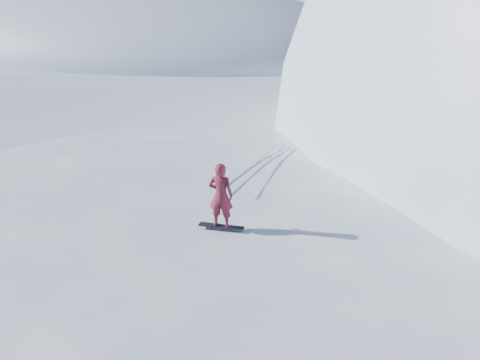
{
  "coord_description": "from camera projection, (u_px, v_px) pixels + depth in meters",
  "views": [
    {
      "loc": [
        7.45,
        -9.49,
        8.17
      ],
      "look_at": [
        1.19,
        0.4,
        3.5
      ],
      "focal_mm": 32.0,
      "sensor_mm": 36.0,
      "label": 1
    }
  ],
  "objects": [
    {
      "name": "ground",
      "position": [
        203.0,
        274.0,
        14.18
      ],
      "size": [
        400.0,
        400.0,
        0.0
      ],
      "primitive_type": "plane",
      "color": "white",
      "rests_on": "ground"
    },
    {
      "name": "vapor_plume",
      "position": [
        27.0,
        66.0,
        66.44
      ],
      "size": [
        9.68,
        7.74,
        6.77
      ],
      "primitive_type": "ellipsoid",
      "color": "white",
      "rests_on": "ground"
    },
    {
      "name": "far_ridge_a",
      "position": [
        114.0,
        49.0,
        96.03
      ],
      "size": [
        120.0,
        70.0,
        28.0
      ],
      "primitive_type": "ellipsoid",
      "color": "white",
      "rests_on": "ground"
    },
    {
      "name": "near_ridge",
      "position": [
        273.0,
        244.0,
        16.04
      ],
      "size": [
        36.0,
        28.0,
        4.8
      ],
      "primitive_type": "ellipsoid",
      "color": "white",
      "rests_on": "ground"
    },
    {
      "name": "board_tracks",
      "position": [
        263.0,
        166.0,
        16.95
      ],
      "size": [
        2.21,
        5.96,
        0.04
      ],
      "color": "silver",
      "rests_on": "ground"
    },
    {
      "name": "far_ridge_c",
      "position": [
        324.0,
        41.0,
        120.37
      ],
      "size": [
        140.0,
        90.0,
        36.0
      ],
      "primitive_type": "ellipsoid",
      "color": "white",
      "rests_on": "ground"
    },
    {
      "name": "snowboarder",
      "position": [
        221.0,
        196.0,
        11.86
      ],
      "size": [
        0.8,
        0.66,
        1.9
      ],
      "primitive_type": "imported",
      "rotation": [
        0.0,
        0.0,
        3.47
      ],
      "color": "maroon",
      "rests_on": "snowboard"
    },
    {
      "name": "wind_bumps",
      "position": [
        225.0,
        243.0,
        16.12
      ],
      "size": [
        16.0,
        14.4,
        1.0
      ],
      "color": "white",
      "rests_on": "ground"
    },
    {
      "name": "snowboard",
      "position": [
        221.0,
        226.0,
        12.22
      ],
      "size": [
        1.34,
        0.67,
        0.02
      ],
      "primitive_type": "cube",
      "rotation": [
        0.0,
        0.0,
        0.33
      ],
      "color": "black",
      "rests_on": "near_ridge"
    }
  ]
}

